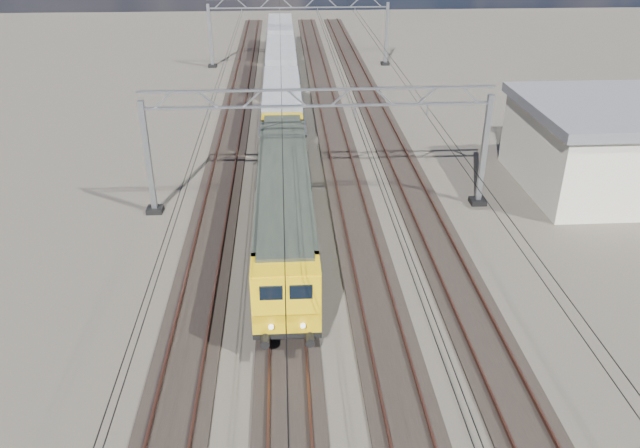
{
  "coord_description": "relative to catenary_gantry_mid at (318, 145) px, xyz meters",
  "views": [
    {
      "loc": [
        -1.91,
        -28.98,
        15.94
      ],
      "look_at": [
        -0.32,
        -2.76,
        2.4
      ],
      "focal_mm": 35.0,
      "sensor_mm": 36.0,
      "label": 1
    }
  ],
  "objects": [
    {
      "name": "track_outer_west",
      "position": [
        -6.0,
        -4.0,
        -3.83
      ],
      "size": [
        2.6,
        140.0,
        0.3
      ],
      "color": "black",
      "rests_on": "ground"
    },
    {
      "name": "hopper_wagon_lead",
      "position": [
        -2.0,
        14.06,
        -1.67
      ],
      "size": [
        3.38,
        13.0,
        3.25
      ],
      "color": "black",
      "rests_on": "ground"
    },
    {
      "name": "hopper_wagon_third",
      "position": [
        -2.0,
        42.46,
        -1.67
      ],
      "size": [
        3.38,
        13.0,
        3.25
      ],
      "color": "black",
      "rests_on": "ground"
    },
    {
      "name": "catenary_gantry_far",
      "position": [
        0.0,
        36.0,
        0.0
      ],
      "size": [
        19.9,
        0.9,
        7.11
      ],
      "color": "#8F959C",
      "rests_on": "ground"
    },
    {
      "name": "catenary_gantry_mid",
      "position": [
        0.0,
        0.0,
        0.0
      ],
      "size": [
        19.9,
        0.9,
        7.11
      ],
      "color": "#8F959C",
      "rests_on": "ground"
    },
    {
      "name": "overhead_wires",
      "position": [
        -0.0,
        4.0,
        1.84
      ],
      "size": [
        12.03,
        140.0,
        0.53
      ],
      "color": "black",
      "rests_on": "ground"
    },
    {
      "name": "hopper_wagon_mid",
      "position": [
        -2.0,
        28.26,
        -1.67
      ],
      "size": [
        3.38,
        13.0,
        3.25
      ],
      "color": "black",
      "rests_on": "ground"
    },
    {
      "name": "ground",
      "position": [
        -0.0,
        -4.0,
        -3.91
      ],
      "size": [
        160.0,
        160.0,
        0.0
      ],
      "primitive_type": "plane",
      "color": "#28241E",
      "rests_on": "ground"
    },
    {
      "name": "locomotive",
      "position": [
        -2.0,
        -3.63,
        -1.58
      ],
      "size": [
        2.76,
        21.1,
        3.62
      ],
      "color": "black",
      "rests_on": "ground"
    },
    {
      "name": "track_loco",
      "position": [
        -2.0,
        -4.0,
        -3.83
      ],
      "size": [
        2.6,
        140.0,
        0.3
      ],
      "color": "black",
      "rests_on": "ground"
    },
    {
      "name": "track_outer_east",
      "position": [
        6.0,
        -4.0,
        -3.83
      ],
      "size": [
        2.6,
        140.0,
        0.3
      ],
      "color": "black",
      "rests_on": "ground"
    },
    {
      "name": "track_inner_east",
      "position": [
        2.0,
        -4.0,
        -3.83
      ],
      "size": [
        2.6,
        140.0,
        0.3
      ],
      "color": "black",
      "rests_on": "ground"
    }
  ]
}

